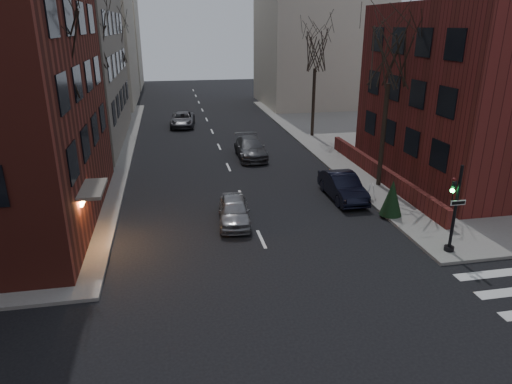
# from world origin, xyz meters

# --- Properties ---
(building_right_brick) EXTENTS (12.00, 14.00, 11.00)m
(building_right_brick) POSITION_xyz_m (16.50, 19.00, 5.50)
(building_right_brick) COLOR maroon
(building_right_brick) RESTS_ON ground
(low_wall_right) EXTENTS (0.35, 16.00, 1.00)m
(low_wall_right) POSITION_xyz_m (9.30, 19.00, 0.65)
(low_wall_right) COLOR maroon
(low_wall_right) RESTS_ON sidewalk_far_right
(building_distant_la) EXTENTS (14.00, 16.00, 18.00)m
(building_distant_la) POSITION_xyz_m (-15.00, 55.00, 9.00)
(building_distant_la) COLOR #B6AC9A
(building_distant_la) RESTS_ON ground
(building_distant_ra) EXTENTS (14.00, 14.00, 16.00)m
(building_distant_ra) POSITION_xyz_m (15.00, 50.00, 8.00)
(building_distant_ra) COLOR #B6AC9A
(building_distant_ra) RESTS_ON ground
(building_distant_lb) EXTENTS (10.00, 12.00, 14.00)m
(building_distant_lb) POSITION_xyz_m (-13.00, 72.00, 7.00)
(building_distant_lb) COLOR #B6AC9A
(building_distant_lb) RESTS_ON ground
(traffic_signal) EXTENTS (0.76, 0.44, 4.00)m
(traffic_signal) POSITION_xyz_m (7.94, 8.99, 1.91)
(traffic_signal) COLOR black
(traffic_signal) RESTS_ON sidewalk_far_right
(tree_left_a) EXTENTS (4.18, 4.18, 10.26)m
(tree_left_a) POSITION_xyz_m (-8.80, 14.00, 8.47)
(tree_left_a) COLOR #2D231C
(tree_left_a) RESTS_ON sidewalk_far_left
(tree_left_b) EXTENTS (4.40, 4.40, 10.80)m
(tree_left_b) POSITION_xyz_m (-8.80, 26.00, 8.91)
(tree_left_b) COLOR #2D231C
(tree_left_b) RESTS_ON sidewalk_far_left
(tree_left_c) EXTENTS (3.96, 3.96, 9.72)m
(tree_left_c) POSITION_xyz_m (-8.80, 40.00, 8.03)
(tree_left_c) COLOR #2D231C
(tree_left_c) RESTS_ON sidewalk_far_left
(tree_right_a) EXTENTS (3.96, 3.96, 9.72)m
(tree_right_a) POSITION_xyz_m (8.80, 18.00, 8.03)
(tree_right_a) COLOR #2D231C
(tree_right_a) RESTS_ON sidewalk_far_right
(tree_right_b) EXTENTS (3.74, 3.74, 9.18)m
(tree_right_b) POSITION_xyz_m (8.80, 32.00, 7.59)
(tree_right_b) COLOR #2D231C
(tree_right_b) RESTS_ON sidewalk_far_right
(streetlamp_near) EXTENTS (0.36, 0.36, 6.28)m
(streetlamp_near) POSITION_xyz_m (-8.20, 22.00, 4.24)
(streetlamp_near) COLOR black
(streetlamp_near) RESTS_ON sidewalk_far_left
(streetlamp_far) EXTENTS (0.36, 0.36, 6.28)m
(streetlamp_far) POSITION_xyz_m (-8.20, 42.00, 4.24)
(streetlamp_far) COLOR black
(streetlamp_far) RESTS_ON sidewalk_far_left
(parked_sedan) EXTENTS (1.63, 4.62, 1.52)m
(parked_sedan) POSITION_xyz_m (5.79, 16.47, 0.76)
(parked_sedan) COLOR black
(parked_sedan) RESTS_ON ground
(car_lane_silver) EXTENTS (1.98, 4.12, 1.36)m
(car_lane_silver) POSITION_xyz_m (-1.00, 14.19, 0.68)
(car_lane_silver) COLOR gray
(car_lane_silver) RESTS_ON ground
(car_lane_gray) EXTENTS (2.21, 5.24, 1.51)m
(car_lane_gray) POSITION_xyz_m (2.04, 26.30, 0.75)
(car_lane_gray) COLOR #434449
(car_lane_gray) RESTS_ON ground
(car_lane_far) EXTENTS (2.77, 5.19, 1.39)m
(car_lane_far) POSITION_xyz_m (-2.68, 38.95, 0.69)
(car_lane_far) COLOR #444449
(car_lane_far) RESTS_ON ground
(sandwich_board) EXTENTS (0.55, 0.63, 0.85)m
(sandwich_board) POSITION_xyz_m (7.30, 15.82, 0.58)
(sandwich_board) COLOR silver
(sandwich_board) RESTS_ON sidewalk_far_right
(evergreen_shrub) EXTENTS (1.54, 1.54, 1.94)m
(evergreen_shrub) POSITION_xyz_m (7.30, 13.32, 1.12)
(evergreen_shrub) COLOR black
(evergreen_shrub) RESTS_ON sidewalk_far_right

